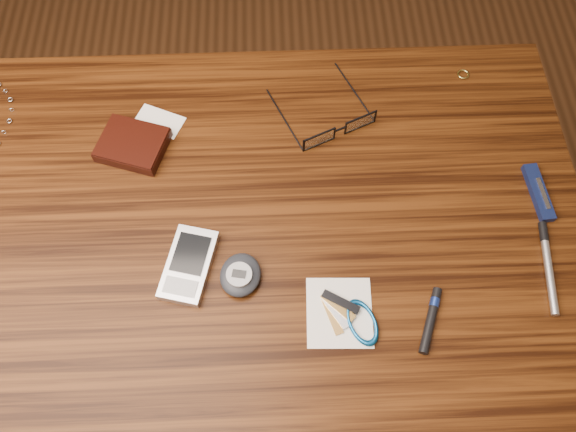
% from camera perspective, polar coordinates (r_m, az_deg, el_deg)
% --- Properties ---
extents(ground, '(3.80, 3.80, 0.00)m').
position_cam_1_polar(ground, '(1.52, -2.42, -14.00)').
color(ground, '#472814').
rests_on(ground, ground).
extents(desk, '(1.00, 0.70, 0.75)m').
position_cam_1_polar(desk, '(0.89, -4.00, -5.09)').
color(desk, '#3C1D09').
rests_on(desk, ground).
extents(wallet_and_card, '(0.14, 0.14, 0.02)m').
position_cam_1_polar(wallet_and_card, '(0.90, -15.45, 7.06)').
color(wallet_and_card, black).
rests_on(wallet_and_card, desk).
extents(eyeglasses, '(0.17, 0.17, 0.03)m').
position_cam_1_polar(eyeglasses, '(0.88, 5.03, 8.95)').
color(eyeglasses, black).
rests_on(eyeglasses, desk).
extents(gold_ring, '(0.02, 0.02, 0.00)m').
position_cam_1_polar(gold_ring, '(1.00, 17.37, 13.58)').
color(gold_ring, tan).
rests_on(gold_ring, desk).
extents(pda_phone, '(0.08, 0.12, 0.02)m').
position_cam_1_polar(pda_phone, '(0.79, -10.06, -4.89)').
color(pda_phone, silver).
rests_on(pda_phone, desk).
extents(pedometer, '(0.07, 0.07, 0.03)m').
position_cam_1_polar(pedometer, '(0.77, -4.87, -5.98)').
color(pedometer, black).
rests_on(pedometer, desk).
extents(notepad_keys, '(0.11, 0.10, 0.01)m').
position_cam_1_polar(notepad_keys, '(0.76, 6.39, -10.16)').
color(notepad_keys, white).
rests_on(notepad_keys, desk).
extents(pocket_knife, '(0.03, 0.09, 0.01)m').
position_cam_1_polar(pocket_knife, '(0.90, 24.09, 2.20)').
color(pocket_knife, '#0B1934').
rests_on(pocket_knife, desk).
extents(silver_pen, '(0.03, 0.14, 0.01)m').
position_cam_1_polar(silver_pen, '(0.86, 24.85, -4.07)').
color(silver_pen, '#B0B1B6').
rests_on(silver_pen, desk).
extents(black_blue_pen, '(0.04, 0.09, 0.01)m').
position_cam_1_polar(black_blue_pen, '(0.78, 14.33, -10.00)').
color(black_blue_pen, black).
rests_on(black_blue_pen, desk).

